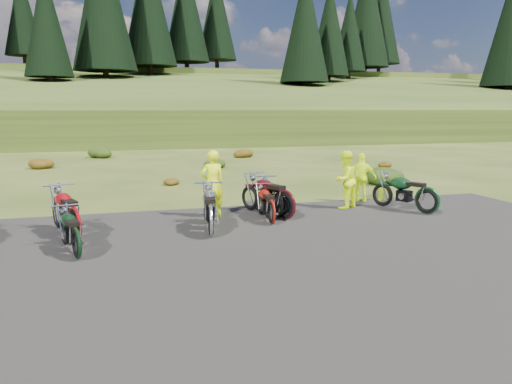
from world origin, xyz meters
name	(u,v)px	position (x,y,z in m)	size (l,w,h in m)	color
ground	(230,241)	(0.00, 0.00, 0.00)	(300.00, 300.00, 0.00)	#344015
gravel_pad	(253,267)	(0.00, -2.00, 0.00)	(20.00, 12.00, 0.04)	black
hill_slope	(135,135)	(0.00, 50.00, 0.00)	(300.00, 46.00, 3.00)	#324316
hill_plateau	(123,122)	(0.00, 110.00, 0.00)	(300.00, 90.00, 9.17)	#324316
conifer_20	(22,12)	(-15.00, 75.00, 17.65)	(5.72, 5.72, 15.00)	black
conifer_21	(46,21)	(-9.00, 50.00, 12.56)	(5.28, 5.28, 14.00)	black
conifer_23	(148,3)	(3.00, 62.00, 17.47)	(7.48, 7.48, 19.00)	black
conifer_24	(186,8)	(9.00, 68.00, 18.16)	(7.04, 7.04, 18.00)	black
conifer_25	(216,14)	(15.00, 74.00, 18.66)	(6.60, 6.60, 17.00)	black
conifer_26	(305,25)	(21.00, 49.00, 13.37)	(6.16, 6.16, 16.00)	black
conifer_27	(330,28)	(27.00, 55.00, 14.06)	(5.72, 5.72, 15.00)	black
conifer_28	(350,31)	(33.00, 61.00, 14.76)	(5.28, 5.28, 14.00)	black
conifer_29	(367,12)	(39.00, 67.00, 18.97)	(7.92, 7.92, 20.00)	black
conifer_30	(381,16)	(45.00, 73.00, 19.66)	(7.48, 7.48, 19.00)	black
conifer_31	(511,27)	(51.00, 48.00, 14.18)	(7.04, 7.04, 18.00)	black
shrub_2	(41,162)	(-6.20, 16.60, 0.38)	(1.30, 1.30, 0.77)	#5F2C0B
shrub_3	(101,151)	(-3.30, 21.90, 0.46)	(1.56, 1.56, 0.92)	#1D350D
shrub_4	(170,180)	(-0.40, 9.20, 0.23)	(0.77, 0.77, 0.45)	#5F2C0B
shrub_5	(214,162)	(2.50, 14.50, 0.31)	(1.03, 1.03, 0.61)	#1D350D
shrub_6	(242,151)	(5.40, 19.80, 0.38)	(1.30, 1.30, 0.77)	#5F2C0B
shrub_7	(386,173)	(8.30, 7.10, 0.46)	(1.56, 1.56, 0.92)	#1D350D
shrub_8	(382,163)	(11.20, 12.40, 0.23)	(0.77, 0.77, 0.45)	#5F2C0B
motorcycle_1	(76,243)	(-3.48, 0.85, 0.00)	(2.34, 0.78, 1.22)	maroon
motorcycle_2	(78,260)	(-3.37, -0.59, 0.00)	(1.89, 0.63, 0.99)	black
motorcycle_3	(211,238)	(-0.37, 0.45, 0.00)	(2.25, 0.75, 1.18)	#AAAAAE
motorcycle_4	(285,220)	(2.00, 1.78, 0.00)	(2.33, 0.78, 1.22)	#430B0E
motorcycle_5	(279,219)	(1.88, 1.99, 0.00)	(2.06, 0.69, 1.08)	black
motorcycle_6	(272,225)	(1.45, 1.31, 0.00)	(1.88, 0.63, 0.98)	maroon
motorcycle_7	(426,215)	(6.22, 1.27, 0.00)	(2.27, 0.76, 1.19)	#0E3418
person_middle	(212,185)	(0.11, 2.65, 0.96)	(0.70, 0.46, 1.91)	#DFFE0D
person_right_a	(345,181)	(4.29, 2.76, 0.89)	(0.87, 0.68, 1.79)	#DFFE0D
person_right_b	(362,178)	(5.36, 3.67, 0.81)	(0.95, 0.39, 1.61)	#DFFE0D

